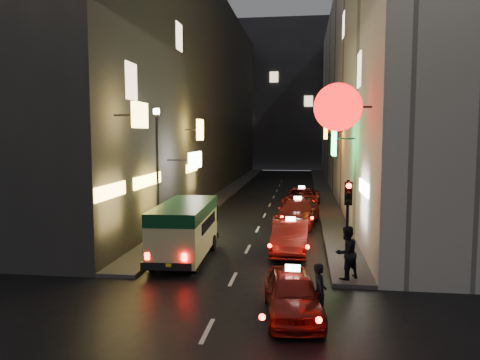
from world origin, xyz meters
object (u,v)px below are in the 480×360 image
at_px(taxi_near, 293,290).
at_px(traffic_light, 348,208).
at_px(minibus, 185,224).
at_px(lamp_post, 157,167).
at_px(pedestrian_crossing, 320,288).

relative_size(taxi_near, traffic_light, 1.43).
relative_size(minibus, lamp_post, 0.89).
bearing_deg(lamp_post, pedestrian_crossing, -47.83).
xyz_separation_m(pedestrian_crossing, lamp_post, (-7.16, 7.91, 2.79)).
bearing_deg(traffic_light, pedestrian_crossing, -107.05).
height_order(minibus, lamp_post, lamp_post).
height_order(taxi_near, lamp_post, lamp_post).
distance_m(pedestrian_crossing, traffic_light, 3.95).
height_order(minibus, taxi_near, minibus).
bearing_deg(taxi_near, minibus, 129.88).
bearing_deg(minibus, traffic_light, -20.62).
xyz_separation_m(minibus, lamp_post, (-1.82, 2.13, 2.23)).
bearing_deg(pedestrian_crossing, taxi_near, 59.96).
bearing_deg(taxi_near, traffic_light, 59.96).
relative_size(pedestrian_crossing, traffic_light, 0.53).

